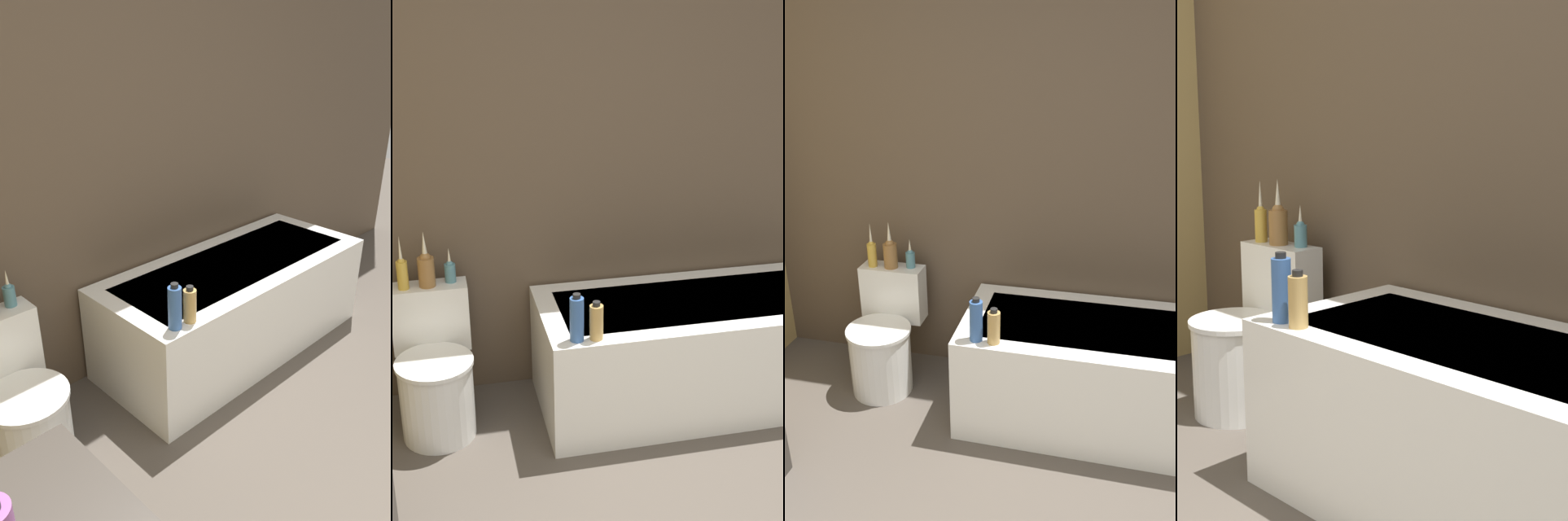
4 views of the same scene
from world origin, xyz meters
TOP-DOWN VIEW (x-y plane):
  - wall_back_tiled at (0.00, 2.29)m, footprint 6.40×0.06m
  - bathtub at (0.71, 1.90)m, footprint 1.68×0.70m
  - toilet at (-0.65, 1.93)m, footprint 0.37×0.51m
  - vase_gold at (-0.76, 2.10)m, footprint 0.05×0.05m
  - vase_silver at (-0.65, 2.11)m, footprint 0.08×0.08m
  - vase_bronze at (-0.54, 2.13)m, footprint 0.05×0.05m
  - shampoo_bottle_tall at (-0.02, 1.62)m, footprint 0.06×0.06m
  - shampoo_bottle_short at (0.07, 1.61)m, footprint 0.06×0.06m

SIDE VIEW (x-z plane):
  - toilet at x=-0.65m, z-range -0.05..0.63m
  - bathtub at x=0.71m, z-range 0.00..0.57m
  - shampoo_bottle_short at x=0.07m, z-range 0.56..0.75m
  - shampoo_bottle_tall at x=-0.02m, z-range 0.56..0.79m
  - vase_bronze at x=-0.54m, z-range 0.66..0.83m
  - vase_gold at x=-0.76m, z-range 0.64..0.91m
  - vase_silver at x=-0.65m, z-range 0.64..0.92m
  - wall_back_tiled at x=0.00m, z-range 0.00..2.60m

